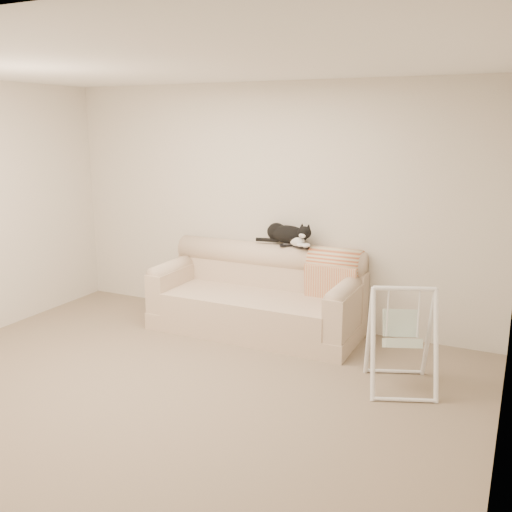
{
  "coord_description": "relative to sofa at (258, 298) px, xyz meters",
  "views": [
    {
      "loc": [
        2.54,
        -3.65,
        2.17
      ],
      "look_at": [
        0.18,
        1.27,
        0.9
      ],
      "focal_mm": 40.0,
      "sensor_mm": 36.0,
      "label": 1
    }
  ],
  "objects": [
    {
      "name": "throw_blanket",
      "position": [
        0.77,
        0.23,
        0.37
      ],
      "size": [
        0.54,
        0.38,
        0.58
      ],
      "color": "#C25D34",
      "rests_on": "sofa"
    },
    {
      "name": "room_shell",
      "position": [
        -0.04,
        -1.62,
        1.18
      ],
      "size": [
        5.04,
        4.04,
        2.6
      ],
      "color": "beige",
      "rests_on": "ground"
    },
    {
      "name": "baby_swing",
      "position": [
        1.66,
        -0.74,
        0.09
      ],
      "size": [
        0.71,
        0.73,
        0.89
      ],
      "color": "white",
      "rests_on": "ground"
    },
    {
      "name": "sofa",
      "position": [
        0.0,
        0.0,
        0.0
      ],
      "size": [
        2.2,
        0.93,
        0.9
      ],
      "color": "#C8B093",
      "rests_on": "ground"
    },
    {
      "name": "remote_a",
      "position": [
        0.24,
        0.23,
        0.56
      ],
      "size": [
        0.18,
        0.14,
        0.03
      ],
      "color": "black",
      "rests_on": "sofa"
    },
    {
      "name": "remote_b",
      "position": [
        0.4,
        0.2,
        0.56
      ],
      "size": [
        0.18,
        0.07,
        0.02
      ],
      "color": "black",
      "rests_on": "sofa"
    },
    {
      "name": "ground_plane",
      "position": [
        -0.04,
        -1.62,
        -0.35
      ],
      "size": [
        5.0,
        5.0,
        0.0
      ],
      "primitive_type": "plane",
      "color": "#7B6A57",
      "rests_on": "ground"
    },
    {
      "name": "tuxedo_cat",
      "position": [
        0.23,
        0.26,
        0.67
      ],
      "size": [
        0.65,
        0.33,
        0.26
      ],
      "color": "black",
      "rests_on": "sofa"
    }
  ]
}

